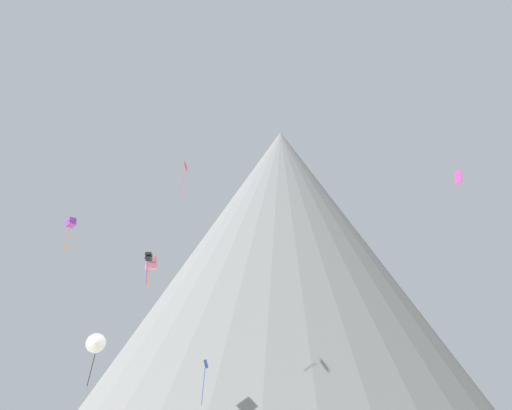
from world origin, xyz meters
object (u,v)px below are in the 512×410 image
Objects in this scene: kite_red_high at (185,171)px; kite_magenta_high at (458,177)px; kite_black_mid at (149,257)px; kite_blue_low at (205,371)px; kite_pink_mid at (151,263)px; kite_violet_mid at (71,223)px; rock_massif at (277,285)px; kite_white_low at (95,343)px.

kite_magenta_high is (31.96, -12.63, -6.14)m from kite_red_high.
kite_red_high reaches higher than kite_black_mid.
kite_pink_mid reaches higher than kite_blue_low.
kite_violet_mid is 23.11m from kite_blue_low.
kite_magenta_high is at bearing -58.11° from kite_red_high.
kite_blue_low is at bearing -20.19° from kite_pink_mid.
kite_pink_mid is (-15.10, -35.35, -4.09)m from rock_massif.
kite_black_mid is at bearing 88.37° from kite_magenta_high.
rock_massif is 16.00× the size of kite_red_high.
kite_white_low is at bearing -149.83° from kite_black_mid.
kite_black_mid is (-6.68, -3.07, 12.94)m from kite_blue_low.
kite_black_mid is (0.39, -3.54, -0.09)m from kite_pink_mid.
kite_red_high is 1.36× the size of kite_black_mid.
kite_magenta_high reaches higher than kite_blue_low.
kite_magenta_high reaches higher than kite_black_mid.
rock_massif is at bearing -166.65° from kite_violet_mid.
kite_magenta_high is 0.41× the size of kite_black_mid.
kite_magenta_high is 37.72m from kite_pink_mid.
kite_magenta_high is 0.27× the size of kite_white_low.
kite_white_low is at bearing -5.67° from kite_blue_low.
rock_massif is 21.90× the size of kite_pink_mid.
kite_violet_mid is at bearing -177.21° from kite_red_high.
kite_red_high is at bearing 42.37° from kite_white_low.
rock_massif is at bearing 62.75° from kite_white_low.
kite_red_high is at bearing 10.01° from kite_pink_mid.
kite_pink_mid is at bearing 51.65° from kite_white_low.
kite_magenta_high is at bearing 127.23° from kite_violet_mid.
kite_black_mid is at bearing -100.06° from kite_pink_mid.
rock_massif is 48.03m from kite_white_low.
kite_red_high reaches higher than kite_blue_low.
rock_massif is 41.79m from kite_black_mid.
kite_white_low is (3.44, 1.57, -13.41)m from kite_violet_mid.
kite_pink_mid is (-7.07, 0.47, 13.04)m from kite_blue_low.
kite_magenta_high is at bearing -66.20° from rock_massif.
kite_violet_mid is at bearing -5.98° from kite_blue_low.
kite_pink_mid is at bearing 175.47° from kite_violet_mid.
kite_pink_mid is (-3.53, -1.75, -12.87)m from kite_red_high.
kite_black_mid is (-3.14, -5.29, -12.96)m from kite_red_high.
kite_pink_mid is (7.91, 7.62, -3.04)m from kite_violet_mid.
kite_blue_low is 0.89× the size of kite_white_low.
kite_white_low reaches higher than kite_blue_low.
kite_white_low is (-4.86, -2.52, -10.28)m from kite_black_mid.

